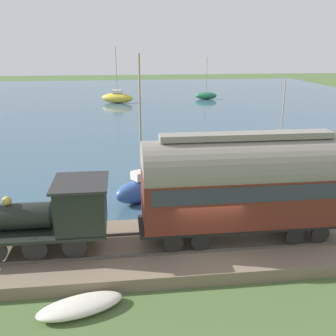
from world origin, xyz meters
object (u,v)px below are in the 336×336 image
(steam_locomotive, at_px, (53,212))
(sailboat_gray, at_px, (281,134))
(rowboat_off_pier, at_px, (78,193))
(beached_dinghy, at_px, (80,306))
(passenger_coach, at_px, (244,182))
(sailboat_green, at_px, (206,95))
(sailboat_yellow, at_px, (117,98))
(rowboat_mid_harbor, at_px, (216,169))
(sailboat_blue, at_px, (142,189))

(steam_locomotive, bearing_deg, sailboat_gray, -41.64)
(rowboat_off_pier, bearing_deg, sailboat_gray, -61.77)
(rowboat_off_pier, distance_m, beached_dinghy, 10.59)
(passenger_coach, height_order, sailboat_green, sailboat_green)
(steam_locomotive, xyz_separation_m, sailboat_yellow, (44.25, -2.36, -1.33))
(sailboat_green, bearing_deg, sailboat_gray, -167.33)
(steam_locomotive, distance_m, rowboat_off_pier, 7.48)
(passenger_coach, xyz_separation_m, sailboat_yellow, (44.25, 5.19, -2.26))
(sailboat_yellow, distance_m, beached_dinghy, 47.58)
(rowboat_mid_harbor, bearing_deg, sailboat_yellow, 56.22)
(steam_locomotive, relative_size, rowboat_off_pier, 2.34)
(sailboat_green, bearing_deg, passenger_coach, 179.74)
(steam_locomotive, xyz_separation_m, beached_dinghy, (-3.32, -1.20, -1.92))
(sailboat_blue, height_order, beached_dinghy, sailboat_blue)
(sailboat_gray, bearing_deg, passenger_coach, 145.03)
(steam_locomotive, relative_size, sailboat_green, 0.91)
(steam_locomotive, height_order, sailboat_green, sailboat_green)
(sailboat_blue, distance_m, rowboat_off_pier, 3.91)
(sailboat_blue, xyz_separation_m, rowboat_mid_harbor, (4.55, -5.29, -0.54))
(rowboat_mid_harbor, relative_size, beached_dinghy, 0.95)
(sailboat_blue, bearing_deg, rowboat_mid_harbor, -78.30)
(steam_locomotive, relative_size, sailboat_yellow, 0.73)
(sailboat_green, bearing_deg, beached_dinghy, 173.52)
(steam_locomotive, bearing_deg, rowboat_mid_harbor, -41.07)
(rowboat_mid_harbor, bearing_deg, rowboat_off_pier, 154.51)
(sailboat_yellow, relative_size, rowboat_mid_harbor, 2.83)
(sailboat_blue, bearing_deg, rowboat_off_pier, 39.38)
(sailboat_yellow, height_order, sailboat_gray, sailboat_yellow)
(sailboat_green, height_order, rowboat_mid_harbor, sailboat_green)
(sailboat_blue, xyz_separation_m, sailboat_yellow, (38.46, 1.36, 0.04))
(steam_locomotive, distance_m, sailboat_blue, 7.02)
(rowboat_mid_harbor, bearing_deg, passenger_coach, -142.94)
(passenger_coach, height_order, rowboat_mid_harbor, passenger_coach)
(sailboat_blue, relative_size, beached_dinghy, 2.63)
(passenger_coach, relative_size, sailboat_blue, 1.08)
(sailboat_green, xyz_separation_m, rowboat_off_pier, (-39.34, 16.03, -0.44))
(sailboat_blue, xyz_separation_m, sailboat_gray, (13.69, -13.60, -0.31))
(sailboat_yellow, bearing_deg, sailboat_green, -62.58)
(sailboat_yellow, relative_size, sailboat_gray, 1.54)
(steam_locomotive, relative_size, beached_dinghy, 1.95)
(steam_locomotive, bearing_deg, sailboat_yellow, -3.05)
(passenger_coach, distance_m, sailboat_green, 47.41)
(sailboat_green, distance_m, beached_dinghy, 52.07)
(rowboat_off_pier, xyz_separation_m, beached_dinghy, (-10.54, -1.07, 0.06))
(rowboat_off_pier, bearing_deg, passenger_coach, -141.48)
(passenger_coach, xyz_separation_m, sailboat_blue, (5.79, 3.83, -2.29))
(sailboat_blue, bearing_deg, sailboat_gray, -73.81)
(sailboat_green, relative_size, sailboat_yellow, 0.80)
(beached_dinghy, bearing_deg, rowboat_off_pier, 5.79)
(sailboat_green, bearing_deg, sailboat_yellow, 109.71)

